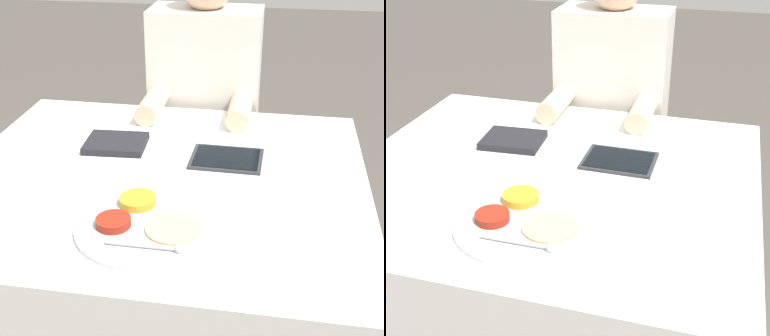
% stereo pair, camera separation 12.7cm
% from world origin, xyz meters
% --- Properties ---
extents(dining_table, '(1.05, 0.93, 0.74)m').
position_xyz_m(dining_table, '(0.00, 0.00, 0.37)').
color(dining_table, silver).
rests_on(dining_table, ground_plane).
extents(thali_tray, '(0.32, 0.32, 0.03)m').
position_xyz_m(thali_tray, '(0.02, -0.23, 0.75)').
color(thali_tray, '#B7BABF').
rests_on(thali_tray, dining_table).
extents(red_notebook, '(0.18, 0.15, 0.02)m').
position_xyz_m(red_notebook, '(-0.16, 0.14, 0.75)').
color(red_notebook, silver).
rests_on(red_notebook, dining_table).
extents(tablet_device, '(0.19, 0.15, 0.01)m').
position_xyz_m(tablet_device, '(0.16, 0.11, 0.75)').
color(tablet_device, '#28282D').
rests_on(tablet_device, dining_table).
extents(person_diner, '(0.37, 0.42, 1.21)m').
position_xyz_m(person_diner, '(0.03, 0.60, 0.57)').
color(person_diner, black).
rests_on(person_diner, ground_plane).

